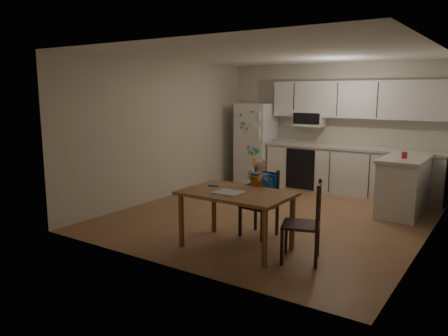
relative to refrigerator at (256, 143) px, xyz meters
name	(u,v)px	position (x,y,z in m)	size (l,w,h in m)	color
room	(288,135)	(1.55, -1.67, 0.40)	(4.52, 5.01, 2.51)	brown
refrigerator	(256,143)	(0.00, 0.00, 0.00)	(0.72, 0.70, 1.70)	silver
kitchen_run	(351,148)	(2.05, 0.09, 0.03)	(3.37, 0.62, 2.15)	silver
kitchen_island	(403,186)	(3.24, -0.90, -0.38)	(0.66, 1.25, 0.92)	silver
red_cup	(404,155)	(3.25, -1.04, 0.13)	(0.08, 0.08, 0.10)	red
dining_table	(236,200)	(1.85, -3.71, -0.22)	(1.35, 0.87, 0.72)	brown
napkin	(229,192)	(1.80, -3.81, -0.12)	(0.34, 0.29, 0.01)	silver
toddler_spoon	(213,186)	(1.41, -3.62, -0.12)	(0.02, 0.02, 0.12)	blue
chair_booster	(261,189)	(1.85, -3.10, -0.21)	(0.44, 0.44, 1.06)	black
chair_side	(310,217)	(2.79, -3.63, -0.31)	(0.53, 0.53, 0.95)	black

